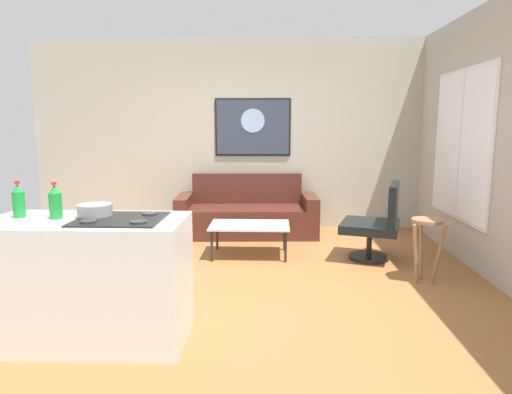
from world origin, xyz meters
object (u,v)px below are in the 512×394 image
at_px(coffee_table, 250,227).
at_px(bar_stool, 426,234).
at_px(armchair, 377,223).
at_px(soda_bottle, 19,201).
at_px(couch, 247,215).
at_px(mixing_bowl, 95,211).
at_px(wall_painting, 253,127).
at_px(soda_bottle_2, 55,202).

relative_size(coffee_table, bar_stool, 1.47).
relative_size(coffee_table, armchair, 1.04).
bearing_deg(coffee_table, soda_bottle, -126.38).
distance_m(couch, bar_stool, 2.70).
height_order(soda_bottle, mixing_bowl, soda_bottle).
distance_m(coffee_table, soda_bottle, 2.70).
relative_size(bar_stool, wall_painting, 0.57).
distance_m(couch, soda_bottle_2, 3.50).
bearing_deg(wall_painting, soda_bottle, -112.50).
height_order(soda_bottle_2, mixing_bowl, soda_bottle_2).
xyz_separation_m(coffee_table, bar_stool, (1.79, -0.83, 0.13)).
bearing_deg(wall_painting, armchair, -47.81).
bearing_deg(couch, wall_painting, 82.48).
distance_m(coffee_table, bar_stool, 1.98).
bearing_deg(soda_bottle, couch, 65.47).
bearing_deg(soda_bottle, coffee_table, 53.62).
bearing_deg(coffee_table, mixing_bowl, -116.05).
xyz_separation_m(bar_stool, soda_bottle_2, (-3.06, -1.30, 0.53)).
bearing_deg(mixing_bowl, wall_painting, 74.90).
bearing_deg(couch, armchair, -37.09).
relative_size(soda_bottle, soda_bottle_2, 1.01).
xyz_separation_m(coffee_table, armchair, (1.48, -0.10, 0.08)).
bearing_deg(coffee_table, armchair, -4.02).
relative_size(couch, bar_stool, 3.13).
bearing_deg(soda_bottle, bar_stool, 20.87).
bearing_deg(bar_stool, soda_bottle, -159.13).
bearing_deg(armchair, couch, 142.91).
bearing_deg(soda_bottle_2, bar_stool, 23.08).
xyz_separation_m(coffee_table, soda_bottle, (-1.55, -2.10, 0.66)).
height_order(armchair, soda_bottle_2, soda_bottle_2).
distance_m(coffee_table, soda_bottle_2, 2.57).
relative_size(couch, mixing_bowl, 8.05).
bearing_deg(coffee_table, wall_painting, 91.19).
xyz_separation_m(couch, mixing_bowl, (-0.92, -3.16, 0.66)).
height_order(bar_stool, soda_bottle_2, soda_bottle_2).
distance_m(soda_bottle_2, wall_painting, 3.93).
bearing_deg(mixing_bowl, soda_bottle_2, -166.29).
bearing_deg(wall_painting, bar_stool, -52.65).
height_order(couch, mixing_bowl, mixing_bowl).
xyz_separation_m(armchair, bar_stool, (0.32, -0.73, 0.05)).
relative_size(couch, soda_bottle_2, 7.61).
bearing_deg(soda_bottle, mixing_bowl, 3.47).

